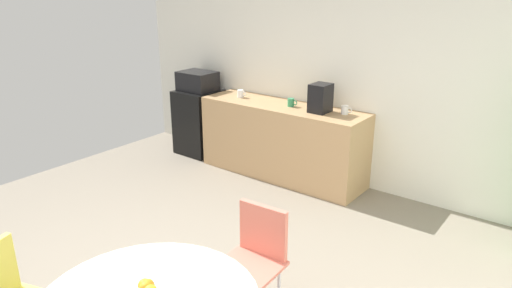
{
  "coord_description": "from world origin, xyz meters",
  "views": [
    {
      "loc": [
        2.5,
        -1.84,
        2.31
      ],
      "look_at": [
        0.15,
        1.23,
        0.95
      ],
      "focal_mm": 32.95,
      "sensor_mm": 36.0,
      "label": 1
    }
  ],
  "objects_px": {
    "mug_green": "(345,110)",
    "mug_red": "(241,94)",
    "microwave": "(198,81)",
    "coffee_maker": "(320,98)",
    "mug_white": "(291,102)",
    "chair_coral": "(256,250)",
    "mini_fridge": "(199,122)"
  },
  "relations": [
    {
      "from": "mug_green",
      "to": "mug_white",
      "type": "bearing_deg",
      "value": -172.8
    },
    {
      "from": "mini_fridge",
      "to": "mug_green",
      "type": "xyz_separation_m",
      "value": [
        2.17,
        0.09,
        0.51
      ]
    },
    {
      "from": "chair_coral",
      "to": "mug_white",
      "type": "bearing_deg",
      "value": 118.04
    },
    {
      "from": "mini_fridge",
      "to": "microwave",
      "type": "bearing_deg",
      "value": 0.0
    },
    {
      "from": "mug_green",
      "to": "mug_red",
      "type": "xyz_separation_m",
      "value": [
        -1.41,
        -0.09,
        0.0
      ]
    },
    {
      "from": "mug_red",
      "to": "chair_coral",
      "type": "bearing_deg",
      "value": -48.85
    },
    {
      "from": "mug_red",
      "to": "coffee_maker",
      "type": "relative_size",
      "value": 0.4
    },
    {
      "from": "mug_green",
      "to": "mug_red",
      "type": "height_order",
      "value": "same"
    },
    {
      "from": "mini_fridge",
      "to": "coffee_maker",
      "type": "relative_size",
      "value": 2.75
    },
    {
      "from": "coffee_maker",
      "to": "mug_green",
      "type": "bearing_deg",
      "value": 18.36
    },
    {
      "from": "mug_red",
      "to": "coffee_maker",
      "type": "bearing_deg",
      "value": 0.21
    },
    {
      "from": "mug_white",
      "to": "chair_coral",
      "type": "bearing_deg",
      "value": -61.96
    },
    {
      "from": "chair_coral",
      "to": "mug_white",
      "type": "distance_m",
      "value": 2.57
    },
    {
      "from": "mug_green",
      "to": "coffee_maker",
      "type": "relative_size",
      "value": 0.4
    },
    {
      "from": "chair_coral",
      "to": "mug_red",
      "type": "relative_size",
      "value": 6.43
    },
    {
      "from": "microwave",
      "to": "chair_coral",
      "type": "bearing_deg",
      "value": -39.59
    },
    {
      "from": "mug_red",
      "to": "mini_fridge",
      "type": "bearing_deg",
      "value": 179.69
    },
    {
      "from": "mini_fridge",
      "to": "microwave",
      "type": "xyz_separation_m",
      "value": [
        0.0,
        0.0,
        0.57
      ]
    },
    {
      "from": "mug_green",
      "to": "coffee_maker",
      "type": "xyz_separation_m",
      "value": [
        -0.27,
        -0.09,
        0.11
      ]
    },
    {
      "from": "mug_green",
      "to": "mug_red",
      "type": "relative_size",
      "value": 1.0
    },
    {
      "from": "mini_fridge",
      "to": "mug_red",
      "type": "xyz_separation_m",
      "value": [
        0.75,
        -0.0,
        0.51
      ]
    },
    {
      "from": "mug_white",
      "to": "microwave",
      "type": "bearing_deg",
      "value": -179.8
    },
    {
      "from": "mug_green",
      "to": "coffee_maker",
      "type": "distance_m",
      "value": 0.3
    },
    {
      "from": "microwave",
      "to": "coffee_maker",
      "type": "xyz_separation_m",
      "value": [
        1.9,
        0.0,
        0.05
      ]
    },
    {
      "from": "mug_green",
      "to": "coffee_maker",
      "type": "height_order",
      "value": "coffee_maker"
    },
    {
      "from": "coffee_maker",
      "to": "chair_coral",
      "type": "bearing_deg",
      "value": -70.26
    },
    {
      "from": "mug_white",
      "to": "mug_green",
      "type": "bearing_deg",
      "value": 7.2
    },
    {
      "from": "chair_coral",
      "to": "coffee_maker",
      "type": "distance_m",
      "value": 2.43
    },
    {
      "from": "chair_coral",
      "to": "mug_green",
      "type": "distance_m",
      "value": 2.42
    },
    {
      "from": "mug_red",
      "to": "mug_white",
      "type": "bearing_deg",
      "value": 0.72
    },
    {
      "from": "mini_fridge",
      "to": "mug_red",
      "type": "bearing_deg",
      "value": -0.31
    },
    {
      "from": "coffee_maker",
      "to": "mug_red",
      "type": "bearing_deg",
      "value": -179.79
    }
  ]
}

